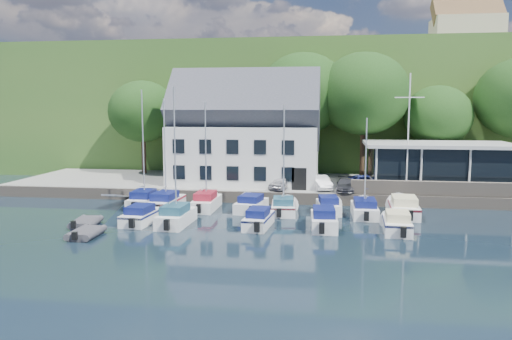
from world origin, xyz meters
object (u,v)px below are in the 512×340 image
(boat_r1_7, at_px, (404,206))
(boat_r2_2, at_px, (259,217))
(boat_r1_6, at_px, (366,162))
(boat_r2_4, at_px, (397,221))
(boat_r1_3, at_px, (251,203))
(car_silver, at_px, (282,182))
(dinghy_1, at_px, (86,232))
(boat_r2_1, at_px, (175,160))
(car_white, at_px, (320,182))
(harbor_building, at_px, (245,138))
(boat_r1_2, at_px, (206,154))
(boat_r1_5, at_px, (328,204))
(boat_r2_0, at_px, (141,214))
(boat_r1_0, at_px, (143,152))
(car_dgrey, at_px, (345,185))
(boat_r1_4, at_px, (284,162))
(boat_r1_1, at_px, (165,153))
(car_blue, at_px, (364,182))
(boat_r2_3, at_px, (324,218))
(dinghy_0, at_px, (86,221))
(club_pavilion, at_px, (437,165))
(flagpole, at_px, (408,134))

(boat_r1_7, height_order, boat_r2_2, boat_r1_7)
(boat_r1_6, distance_m, boat_r2_2, 9.58)
(boat_r2_4, bearing_deg, boat_r1_3, 157.27)
(car_silver, bearing_deg, dinghy_1, -110.45)
(boat_r2_1, bearing_deg, boat_r2_2, 3.54)
(car_white, relative_size, dinghy_1, 1.27)
(harbor_building, relative_size, boat_r1_2, 1.58)
(car_silver, height_order, boat_r1_6, boat_r1_6)
(boat_r1_5, height_order, boat_r2_0, boat_r1_5)
(boat_r1_0, distance_m, boat_r2_0, 6.87)
(car_dgrey, height_order, boat_r2_2, car_dgrey)
(car_dgrey, xyz_separation_m, boat_r1_0, (-16.65, -4.82, 3.11))
(boat_r1_4, relative_size, boat_r1_5, 1.63)
(boat_r1_1, bearing_deg, car_blue, 23.22)
(boat_r1_4, height_order, boat_r2_3, boat_r1_4)
(car_blue, bearing_deg, dinghy_0, -161.36)
(harbor_building, height_order, dinghy_0, harbor_building)
(car_blue, relative_size, boat_r2_0, 0.71)
(car_silver, xyz_separation_m, boat_r1_0, (-11.03, -5.08, 3.05))
(boat_r1_7, xyz_separation_m, dinghy_1, (-21.35, -9.42, -0.44))
(boat_r2_0, distance_m, boat_r2_1, 4.78)
(boat_r1_6, distance_m, boat_r2_4, 6.11)
(car_dgrey, relative_size, car_blue, 0.95)
(boat_r1_0, relative_size, boat_r1_1, 1.00)
(boat_r1_1, height_order, boat_r1_6, boat_r1_1)
(boat_r1_3, height_order, boat_r2_1, boat_r2_1)
(boat_r1_5, xyz_separation_m, boat_r2_2, (-4.86, -5.41, 0.00))
(boat_r1_6, bearing_deg, car_blue, 85.87)
(boat_r1_6, height_order, boat_r2_2, boat_r1_6)
(car_blue, distance_m, boat_r1_0, 19.40)
(car_blue, relative_size, boat_r1_7, 0.60)
(boat_r1_3, distance_m, boat_r1_6, 9.61)
(car_blue, height_order, boat_r2_4, car_blue)
(boat_r2_1, bearing_deg, boat_r1_6, 21.42)
(club_pavilion, relative_size, boat_r1_7, 1.98)
(harbor_building, distance_m, boat_r1_3, 10.17)
(dinghy_1, bearing_deg, car_white, 43.82)
(boat_r1_3, distance_m, boat_r2_2, 5.33)
(club_pavilion, xyz_separation_m, car_silver, (-14.06, -3.12, -1.44))
(boat_r2_0, bearing_deg, boat_r1_6, 20.14)
(boat_r1_0, bearing_deg, boat_r1_2, 1.17)
(flagpole, distance_m, boat_r2_1, 20.30)
(car_white, distance_m, boat_r1_7, 8.62)
(boat_r1_1, bearing_deg, boat_r2_1, -61.65)
(boat_r1_3, distance_m, boat_r2_3, 7.60)
(boat_r2_1, distance_m, boat_r2_3, 11.16)
(boat_r1_2, xyz_separation_m, boat_r2_1, (-0.83, -5.61, 0.08))
(boat_r2_1, xyz_separation_m, dinghy_1, (-4.82, -4.08, -4.30))
(club_pavilion, relative_size, car_blue, 3.28)
(flagpole, xyz_separation_m, boat_r1_2, (-16.61, -4.68, -1.54))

